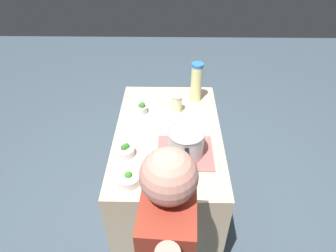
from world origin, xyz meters
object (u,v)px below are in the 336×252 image
(broccoli_bowl_front, at_px, (129,179))
(broccoli_bowl_back, at_px, (140,108))
(mason_jar, at_px, (177,103))
(lemonade_pitcher, at_px, (196,82))
(cooking_pot, at_px, (186,142))
(broccoli_bowl_center, at_px, (125,150))

(broccoli_bowl_front, relative_size, broccoli_bowl_back, 1.22)
(mason_jar, bearing_deg, lemonade_pitcher, 136.34)
(cooking_pot, height_order, broccoli_bowl_front, cooking_pot)
(lemonade_pitcher, height_order, broccoli_bowl_center, lemonade_pitcher)
(broccoli_bowl_center, bearing_deg, broccoli_bowl_front, 12.33)
(mason_jar, height_order, broccoli_bowl_front, mason_jar)
(cooking_pot, relative_size, lemonade_pitcher, 0.95)
(lemonade_pitcher, distance_m, broccoli_bowl_back, 0.48)
(broccoli_bowl_front, bearing_deg, cooking_pot, 126.26)
(lemonade_pitcher, bearing_deg, mason_jar, -43.66)
(mason_jar, height_order, broccoli_bowl_back, mason_jar)
(cooking_pot, distance_m, broccoli_bowl_center, 0.39)
(mason_jar, bearing_deg, broccoli_bowl_front, -21.70)
(mason_jar, relative_size, broccoli_bowl_center, 1.10)
(cooking_pot, height_order, broccoli_bowl_center, cooking_pot)
(lemonade_pitcher, bearing_deg, cooking_pot, -9.11)
(broccoli_bowl_front, bearing_deg, lemonade_pitcher, 153.50)
(mason_jar, relative_size, broccoli_bowl_back, 1.21)
(broccoli_bowl_back, bearing_deg, cooking_pot, 36.37)
(broccoli_bowl_center, relative_size, broccoli_bowl_back, 1.11)
(lemonade_pitcher, relative_size, broccoli_bowl_back, 2.91)
(mason_jar, distance_m, broccoli_bowl_center, 0.59)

